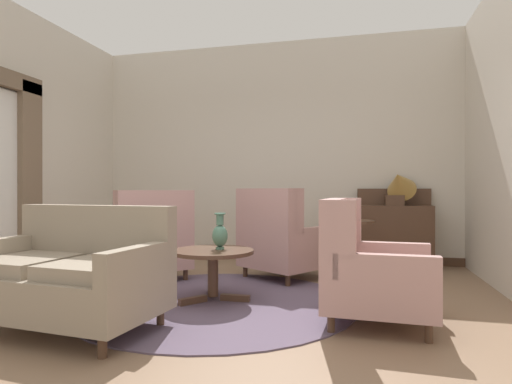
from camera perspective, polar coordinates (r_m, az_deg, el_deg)
name	(u,v)px	position (r m, az deg, el deg)	size (l,w,h in m)	color
ground	(204,311)	(3.86, -6.95, -15.55)	(8.14, 8.14, 0.00)	#896B51
wall_back	(272,151)	(6.54, 2.14, 5.49)	(5.66, 0.08, 3.30)	silver
wall_left	(17,141)	(5.98, -29.30, 5.96)	(0.08, 4.07, 3.30)	silver
baseboard_back	(271,256)	(6.54, 2.04, -8.49)	(5.50, 0.03, 0.12)	#4C3323
area_rug	(216,302)	(4.13, -5.43, -14.41)	(2.62, 2.62, 0.01)	#5B4C60
coffee_table	(213,260)	(4.11, -5.78, -9.10)	(0.78, 0.78, 0.49)	#4C3323
porcelain_vase	(220,234)	(4.10, -4.85, -5.61)	(0.15, 0.15, 0.35)	#4C7A66
settee	(69,276)	(3.58, -23.72, -10.24)	(1.52, 0.96, 0.93)	gray
armchair_back_corner	(281,242)	(5.10, 3.40, -6.65)	(1.20, 1.21, 1.07)	tan
armchair_foreground_right	(149,243)	(5.17, -14.07, -6.62)	(1.21, 1.21, 1.05)	tan
armchair_near_sideboard	(367,270)	(3.54, 14.68, -10.08)	(0.87, 0.87, 0.98)	tan
side_table	(354,245)	(5.08, 12.94, -6.88)	(0.48, 0.48, 0.70)	#4C3323
sideboard	(394,232)	(6.13, 18.02, -5.06)	(0.98, 0.34, 1.07)	#4C3323
gramophone	(399,185)	(6.01, 18.59, 0.94)	(0.51, 0.60, 0.57)	#4C3323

